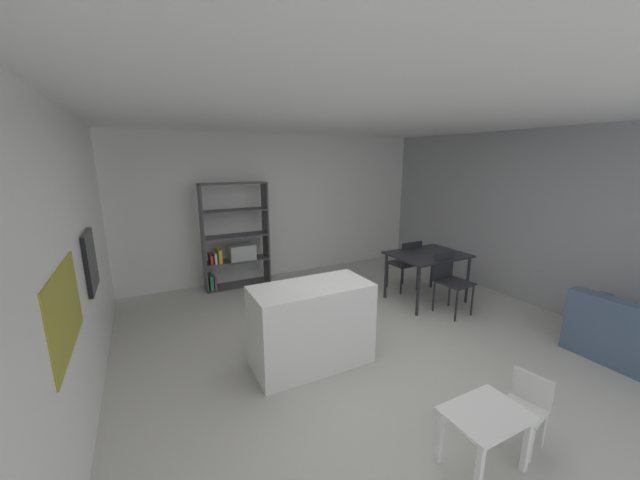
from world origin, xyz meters
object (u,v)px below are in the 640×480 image
(built_in_oven, at_px, (90,261))
(dining_chair_near, at_px, (449,277))
(child_table, at_px, (485,422))
(child_chair_right, at_px, (526,406))
(open_bookshelf, at_px, (235,244))
(dining_chair_far, at_px, (407,261))
(kitchen_island, at_px, (312,325))
(dining_table, at_px, (427,258))

(built_in_oven, relative_size, dining_chair_near, 0.66)
(child_table, bearing_deg, child_chair_right, 1.09)
(open_bookshelf, bearing_deg, child_table, -81.77)
(open_bookshelf, height_order, dining_chair_far, open_bookshelf)
(built_in_oven, distance_m, child_table, 3.70)
(open_bookshelf, bearing_deg, dining_chair_near, -44.80)
(child_chair_right, bearing_deg, dining_chair_near, 135.25)
(kitchen_island, relative_size, child_table, 2.19)
(built_in_oven, xyz_separation_m, child_chair_right, (3.02, -2.56, -0.91))
(child_chair_right, height_order, dining_chair_near, dining_chair_near)
(kitchen_island, bearing_deg, child_chair_right, -59.86)
(open_bookshelf, bearing_deg, kitchen_island, -87.25)
(built_in_oven, xyz_separation_m, kitchen_island, (2.00, -0.81, -0.78))
(child_table, height_order, dining_chair_near, dining_chair_near)
(dining_table, bearing_deg, child_chair_right, -118.55)
(child_table, distance_m, dining_table, 3.13)
(dining_chair_far, bearing_deg, child_chair_right, 63.44)
(child_chair_right, distance_m, dining_chair_far, 3.26)
(open_bookshelf, height_order, dining_table, open_bookshelf)
(child_chair_right, distance_m, dining_table, 2.87)
(kitchen_island, xyz_separation_m, dining_chair_near, (2.37, 0.29, 0.08))
(built_in_oven, xyz_separation_m, open_bookshelf, (1.87, 1.96, -0.48))
(open_bookshelf, xyz_separation_m, dining_chair_far, (2.51, -1.56, -0.23))
(child_table, distance_m, dining_chair_far, 3.50)
(kitchen_island, distance_m, open_bookshelf, 2.79)
(child_table, xyz_separation_m, child_chair_right, (0.49, 0.01, -0.05))
(dining_table, bearing_deg, open_bookshelf, 141.10)
(dining_chair_near, bearing_deg, open_bookshelf, 130.88)
(open_bookshelf, relative_size, dining_table, 1.61)
(child_table, xyz_separation_m, dining_chair_far, (1.85, 2.97, 0.16))
(child_table, bearing_deg, open_bookshelf, 98.23)
(kitchen_island, xyz_separation_m, child_chair_right, (1.01, -1.75, -0.13))
(child_table, relative_size, dining_table, 0.51)
(dining_table, height_order, dining_chair_near, dining_chair_near)
(child_table, bearing_deg, kitchen_island, 106.54)
(child_table, bearing_deg, dining_chair_near, 47.98)
(dining_table, relative_size, dining_chair_far, 1.29)
(built_in_oven, height_order, dining_table, built_in_oven)
(kitchen_island, xyz_separation_m, open_bookshelf, (-0.13, 2.77, 0.30))
(built_in_oven, distance_m, dining_chair_near, 4.45)
(dining_table, xyz_separation_m, dining_chair_far, (0.00, 0.46, -0.16))
(open_bookshelf, relative_size, child_chair_right, 3.21)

